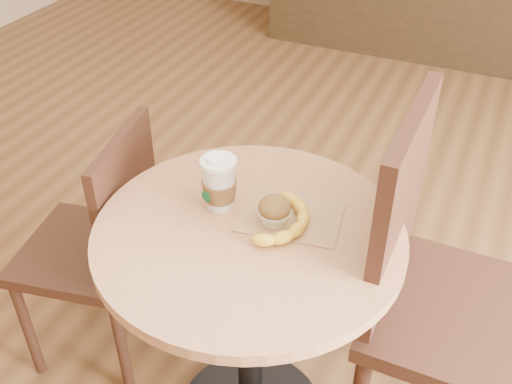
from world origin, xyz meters
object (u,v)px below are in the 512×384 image
Objects in this scene: cafe_table at (250,290)px; muffin at (275,211)px; chair_left at (101,243)px; banana at (288,221)px; chair_right at (440,293)px; coffee_cup at (219,185)px.

cafe_table is 9.30× the size of muffin.
banana is at bearing 77.07° from chair_left.
chair_left reaches higher than banana.
cafe_table is 0.72× the size of chair_right.
coffee_cup is at bearing 101.83° from chair_right.
chair_right is at bearing 19.86° from cafe_table.
chair_right is 4.62× the size of banana.
chair_right is (0.44, 0.16, 0.03)m from cafe_table.
chair_left is 0.81× the size of chair_right.
coffee_cup is (-0.54, -0.11, 0.24)m from chair_right.
banana is at bearing 27.25° from cafe_table.
banana is (0.08, 0.04, 0.22)m from cafe_table.
muffin is at bearing -175.11° from banana.
chair_left reaches higher than muffin.
chair_left is at bearing -161.08° from coffee_cup.
cafe_table is 0.24m from banana.
muffin is at bearing 76.87° from chair_left.
coffee_cup reaches higher than muffin.
chair_left is (-0.52, 0.07, -0.08)m from cafe_table.
coffee_cup is at bearing 153.75° from cafe_table.
chair_left reaches higher than cafe_table.
chair_right reaches higher than banana.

